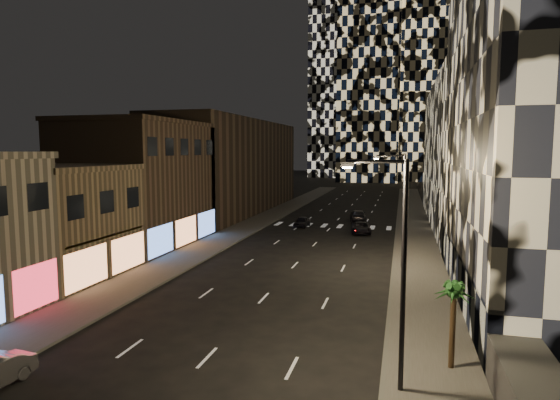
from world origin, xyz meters
The scene contains 18 objects.
sidewalk_left centered at (-10.00, 50.00, 0.07)m, with size 4.00×120.00×0.15m, color #47443F.
sidewalk_right centered at (10.00, 50.00, 0.07)m, with size 4.00×120.00×0.15m, color #47443F.
curb_left centered at (-7.90, 50.00, 0.07)m, with size 0.20×120.00×0.15m, color #4C4C47.
curb_right centered at (7.90, 50.00, 0.07)m, with size 0.20×120.00×0.15m, color #4C4C47.
retail_tan centered at (-17.00, 21.00, 4.00)m, with size 10.00×10.00×8.00m, color #786548.
retail_brown centered at (-17.00, 33.50, 6.00)m, with size 10.00×15.00×12.00m, color #453527.
retail_filler_left centered at (-17.00, 60.00, 7.00)m, with size 10.00×40.00×14.00m, color #453527.
midrise_base centered at (12.30, 24.50, 1.50)m, with size 0.60×25.00×3.00m, color #383838.
midrise_filler_right centered at (20.00, 57.00, 9.00)m, with size 16.00×40.00×18.00m, color #232326.
tower_right_mid centered at (35.00, 135.00, 50.00)m, with size 20.00×20.00×100.00m, color black.
tower_left_back centered at (-12.00, 165.00, 60.00)m, with size 24.00×24.00×120.00m, color black.
tower_center_low centered at (-2.00, 140.00, 47.50)m, with size 18.00×18.00×95.00m, color black.
streetlight_near centered at (8.35, 10.00, 5.35)m, with size 2.55×0.25×9.00m.
streetlight_far centered at (8.35, 30.00, 5.35)m, with size 2.55×0.25×9.00m.
car_dark_midlane centered at (-3.50, 48.24, 0.64)m, with size 1.51×3.76×1.28m, color black.
car_dark_oncoming centered at (2.78, 54.82, 0.75)m, with size 2.09×5.14×1.49m, color black.
car_dark_rightlane centered at (4.00, 45.58, 0.63)m, with size 2.11×4.57×1.27m, color black.
palm_tree centered at (10.70, 12.51, 3.28)m, with size 1.89×1.94×3.79m.
Camera 1 is at (8.47, -8.03, 9.46)m, focal length 30.00 mm.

